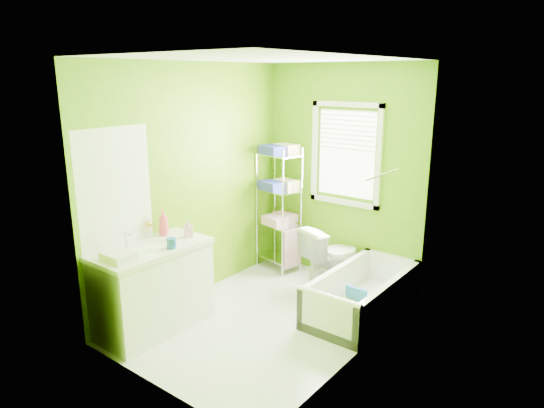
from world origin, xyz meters
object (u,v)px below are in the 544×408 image
Objects in this scene: toilet at (331,256)px; wire_shelf_unit at (280,195)px; vanity at (153,286)px; bathtub at (361,300)px.

wire_shelf_unit reaches higher than toilet.
toilet is 1.02m from wire_shelf_unit.
toilet is at bearing 66.67° from vanity.
toilet is at bearing 146.07° from bathtub.
wire_shelf_unit reaches higher than vanity.
vanity is 0.71× the size of wire_shelf_unit.
toilet is 0.65× the size of vanity.
vanity is at bearing 86.49° from toilet.
vanity is (-0.85, -1.97, 0.09)m from toilet.
toilet is at bearing -3.85° from wire_shelf_unit.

